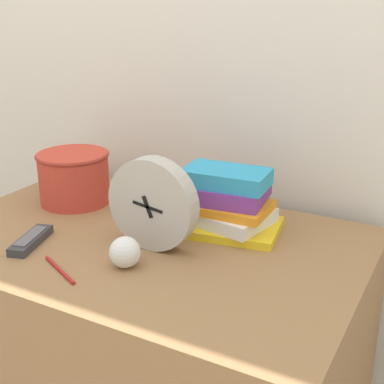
{
  "coord_description": "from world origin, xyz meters",
  "views": [
    {
      "loc": [
        0.68,
        -0.65,
        1.34
      ],
      "look_at": [
        0.11,
        0.4,
        0.9
      ],
      "focal_mm": 50.0,
      "sensor_mm": 36.0,
      "label": 1
    }
  ],
  "objects_px": {
    "basket": "(74,176)",
    "pen": "(60,270)",
    "desk_clock": "(152,204)",
    "tv_remote": "(31,240)",
    "crumpled_paper_ball": "(125,252)",
    "book_stack": "(225,202)"
  },
  "relations": [
    {
      "from": "desk_clock",
      "to": "book_stack",
      "type": "xyz_separation_m",
      "value": [
        0.1,
        0.18,
        -0.04
      ]
    },
    {
      "from": "book_stack",
      "to": "pen",
      "type": "height_order",
      "value": "book_stack"
    },
    {
      "from": "basket",
      "to": "pen",
      "type": "xyz_separation_m",
      "value": [
        0.24,
        -0.35,
        -0.07
      ]
    },
    {
      "from": "desk_clock",
      "to": "tv_remote",
      "type": "height_order",
      "value": "desk_clock"
    },
    {
      "from": "desk_clock",
      "to": "book_stack",
      "type": "height_order",
      "value": "desk_clock"
    },
    {
      "from": "desk_clock",
      "to": "tv_remote",
      "type": "distance_m",
      "value": 0.31
    },
    {
      "from": "book_stack",
      "to": "crumpled_paper_ball",
      "type": "distance_m",
      "value": 0.31
    },
    {
      "from": "book_stack",
      "to": "pen",
      "type": "relative_size",
      "value": 2.11
    },
    {
      "from": "tv_remote",
      "to": "crumpled_paper_ball",
      "type": "bearing_deg",
      "value": 3.27
    },
    {
      "from": "desk_clock",
      "to": "crumpled_paper_ball",
      "type": "distance_m",
      "value": 0.13
    },
    {
      "from": "tv_remote",
      "to": "book_stack",
      "type": "bearing_deg",
      "value": 39.62
    },
    {
      "from": "tv_remote",
      "to": "pen",
      "type": "relative_size",
      "value": 1.17
    },
    {
      "from": "book_stack",
      "to": "basket",
      "type": "height_order",
      "value": "book_stack"
    },
    {
      "from": "basket",
      "to": "crumpled_paper_ball",
      "type": "bearing_deg",
      "value": -35.89
    },
    {
      "from": "desk_clock",
      "to": "pen",
      "type": "bearing_deg",
      "value": -120.31
    },
    {
      "from": "book_stack",
      "to": "pen",
      "type": "xyz_separation_m",
      "value": [
        -0.22,
        -0.38,
        -0.07
      ]
    },
    {
      "from": "pen",
      "to": "book_stack",
      "type": "bearing_deg",
      "value": 60.16
    },
    {
      "from": "tv_remote",
      "to": "crumpled_paper_ball",
      "type": "relative_size",
      "value": 2.27
    },
    {
      "from": "tv_remote",
      "to": "crumpled_paper_ball",
      "type": "distance_m",
      "value": 0.27
    },
    {
      "from": "crumpled_paper_ball",
      "to": "pen",
      "type": "xyz_separation_m",
      "value": [
        -0.11,
        -0.09,
        -0.03
      ]
    },
    {
      "from": "book_stack",
      "to": "tv_remote",
      "type": "relative_size",
      "value": 1.8
    },
    {
      "from": "desk_clock",
      "to": "tv_remote",
      "type": "bearing_deg",
      "value": -154.99
    }
  ]
}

